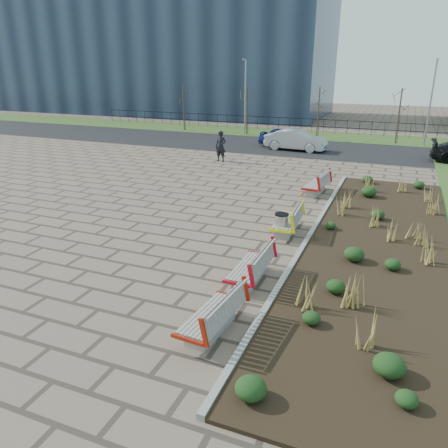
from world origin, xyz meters
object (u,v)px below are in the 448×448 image
at_px(bench_a, 211,313).
at_px(car_blue, 287,137).
at_px(bench_b, 249,265).
at_px(lamp_west, 245,98).
at_px(lamp_east, 430,104).
at_px(pedestrian, 221,146).
at_px(litter_bin, 281,226).
at_px(car_silver, 296,140).
at_px(bench_d, 316,183).
at_px(bench_c, 286,219).

xyz_separation_m(bench_a, car_blue, (-4.33, 23.42, 0.19)).
height_order(bench_b, lamp_west, lamp_west).
bearing_deg(lamp_east, car_blue, -156.48).
distance_m(bench_a, pedestrian, 18.40).
height_order(bench_a, litter_bin, bench_a).
height_order(pedestrian, lamp_west, lamp_west).
bearing_deg(car_silver, pedestrian, 150.75).
xyz_separation_m(pedestrian, car_blue, (2.53, 6.35, -0.25)).
bearing_deg(litter_bin, lamp_west, 112.87).
height_order(litter_bin, lamp_west, lamp_west).
bearing_deg(bench_b, litter_bin, 91.08).
relative_size(bench_a, car_silver, 0.49).
relative_size(bench_a, litter_bin, 2.46).
relative_size(bench_b, lamp_east, 0.35).
bearing_deg(lamp_east, lamp_west, 180.00).
distance_m(car_blue, lamp_east, 10.44).
bearing_deg(car_silver, bench_d, -157.92).
xyz_separation_m(bench_a, car_silver, (-3.40, 22.42, 0.23)).
xyz_separation_m(litter_bin, lamp_east, (5.05, 21.22, 2.61)).
xyz_separation_m(bench_d, car_blue, (-4.33, 11.17, 0.19)).
xyz_separation_m(car_silver, lamp_east, (8.40, 5.05, 2.31)).
bearing_deg(pedestrian, lamp_west, 102.41).
height_order(bench_d, pedestrian, pedestrian).
bearing_deg(litter_bin, pedestrian, 122.22).
bearing_deg(lamp_east, bench_b, -101.40).
relative_size(bench_a, lamp_east, 0.35).
xyz_separation_m(pedestrian, car_silver, (3.46, 5.36, -0.22)).
bearing_deg(bench_a, pedestrian, 116.76).
bearing_deg(litter_bin, car_blue, 104.00).
bearing_deg(bench_a, lamp_west, 113.00).
distance_m(bench_b, car_silver, 20.04).
xyz_separation_m(bench_c, lamp_east, (5.00, 20.71, 2.54)).
bearing_deg(litter_bin, bench_c, 84.52).
distance_m(bench_c, lamp_east, 21.46).
height_order(bench_a, bench_b, same).
bearing_deg(bench_d, bench_a, -85.13).
distance_m(bench_b, bench_d, 9.57).
bearing_deg(lamp_west, litter_bin, -67.13).
bearing_deg(car_blue, lamp_west, 49.72).
bearing_deg(bench_d, litter_bin, -85.59).
xyz_separation_m(bench_d, pedestrian, (-6.86, 4.82, 0.44)).
xyz_separation_m(bench_c, pedestrian, (-6.86, 10.30, 0.44)).
xyz_separation_m(car_blue, lamp_east, (9.33, 4.06, 2.35)).
distance_m(bench_d, pedestrian, 8.40).
distance_m(litter_bin, lamp_west, 23.18).
xyz_separation_m(litter_bin, pedestrian, (-6.81, 10.81, 0.52)).
relative_size(bench_b, car_blue, 0.53).
bearing_deg(pedestrian, car_blue, 69.05).
height_order(bench_d, litter_bin, bench_d).
xyz_separation_m(litter_bin, car_silver, (-3.35, 16.16, 0.30)).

